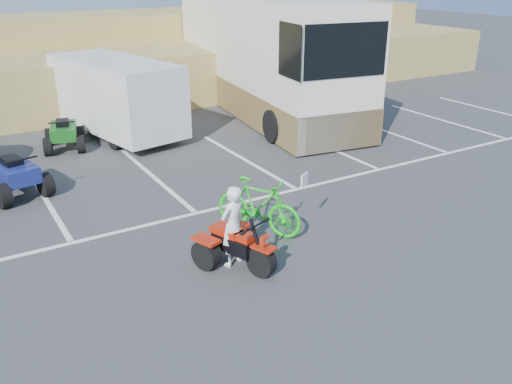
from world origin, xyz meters
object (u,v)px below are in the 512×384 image
red_trike_atv (239,266)px  rv_motorhome (263,62)px  quad_atv_green (66,149)px  green_dirt_bike (258,206)px  cargo_trailer (116,95)px  quad_atv_blue (18,195)px  rider (233,226)px

red_trike_atv → rv_motorhome: bearing=36.0°
red_trike_atv → quad_atv_green: 8.69m
green_dirt_bike → rv_motorhome: bearing=28.4°
red_trike_atv → cargo_trailer: bearing=65.1°
quad_atv_blue → quad_atv_green: size_ratio=1.08×
red_trike_atv → quad_atv_green: quad_atv_green is taller
green_dirt_bike → rv_motorhome: size_ratio=0.17×
red_trike_atv → green_dirt_bike: 1.54m
green_dirt_bike → rider: bearing=-170.1°
quad_atv_blue → quad_atv_green: bearing=45.1°
red_trike_atv → green_dirt_bike: green_dirt_bike is taller
rider → quad_atv_blue: 6.24m
red_trike_atv → quad_atv_blue: (-2.93, 5.62, 0.00)m
rider → cargo_trailer: size_ratio=0.28×
rider → quad_atv_green: 8.58m
quad_atv_green → red_trike_atv: bearing=-68.6°
green_dirt_bike → quad_atv_green: size_ratio=1.27×
quad_atv_blue → quad_atv_green: (1.83, 3.00, 0.00)m
rider → quad_atv_blue: bearing=-82.6°
cargo_trailer → quad_atv_blue: bearing=-147.2°
cargo_trailer → rv_motorhome: 5.76m
rider → quad_atv_green: (-1.05, 8.48, -0.76)m
green_dirt_bike → red_trike_atv: bearing=-164.4°
red_trike_atv → green_dirt_bike: size_ratio=0.77×
rider → quad_atv_blue: rider is taller
rv_motorhome → quad_atv_blue: size_ratio=7.08×
green_dirt_bike → cargo_trailer: (-0.26, 8.23, 0.71)m
green_dirt_bike → quad_atv_blue: size_ratio=1.18×
cargo_trailer → rv_motorhome: bearing=-7.1°
green_dirt_bike → rv_motorhome: 10.33m
green_dirt_bike → quad_atv_blue: (-3.94, 4.61, -0.58)m
red_trike_atv → rv_motorhome: size_ratio=0.13×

